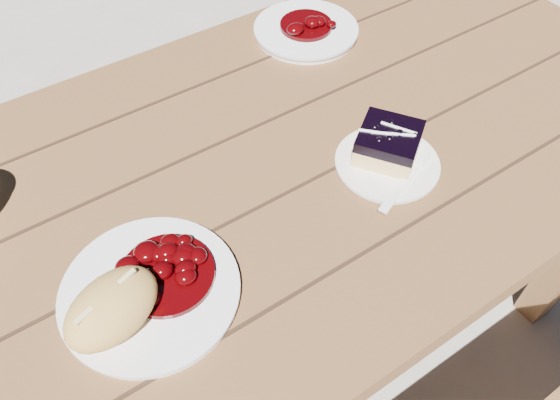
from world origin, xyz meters
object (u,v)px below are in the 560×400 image
bread_roll (112,308)px  second_plate (306,31)px  main_plate (151,292)px  dessert_plate (387,164)px  picnic_table (181,264)px  blueberry_cake (388,143)px

bread_roll → second_plate: bearing=34.6°
main_plate → dessert_plate: main_plate is taller
picnic_table → dessert_plate: 0.41m
dessert_plate → second_plate: size_ratio=0.79×
picnic_table → dessert_plate: (0.35, -0.12, 0.17)m
picnic_table → main_plate: bearing=-123.7°
picnic_table → bread_roll: 0.30m
picnic_table → dessert_plate: dessert_plate is taller
picnic_table → main_plate: (-0.09, -0.13, 0.17)m
bread_roll → blueberry_cake: size_ratio=1.00×
dessert_plate → main_plate: bearing=-179.3°
main_plate → bread_roll: bearing=-160.0°
main_plate → dessert_plate: size_ratio=1.44×
picnic_table → second_plate: (0.46, 0.27, 0.17)m
dessert_plate → bread_roll: bearing=-177.0°
bread_roll → blueberry_cake: bread_roll is taller
picnic_table → bread_roll: (-0.14, -0.15, 0.21)m
picnic_table → blueberry_cake: size_ratio=14.76×
blueberry_cake → picnic_table: bearing=128.1°
blueberry_cake → second_plate: bearing=40.0°
picnic_table → blueberry_cake: 0.43m
main_plate → dessert_plate: 0.44m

